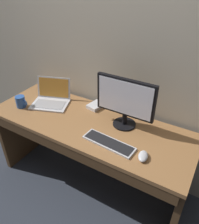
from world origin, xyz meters
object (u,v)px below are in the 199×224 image
(external_drive_box, at_px, (96,106))
(computer_mouse, at_px, (143,156))
(wired_keyboard, at_px, (109,143))
(coffee_mug, at_px, (21,102))
(external_monitor, at_px, (125,100))
(laptop_silver, at_px, (51,98))

(external_drive_box, bearing_deg, computer_mouse, -32.55)
(wired_keyboard, height_order, external_drive_box, external_drive_box)
(computer_mouse, distance_m, coffee_mug, 1.23)
(external_monitor, distance_m, wired_keyboard, 0.35)
(external_monitor, xyz_separation_m, computer_mouse, (0.28, -0.27, -0.23))
(computer_mouse, height_order, external_drive_box, computer_mouse)
(external_monitor, bearing_deg, wired_keyboard, -88.94)
(wired_keyboard, xyz_separation_m, computer_mouse, (0.28, -0.01, 0.01))
(computer_mouse, distance_m, external_drive_box, 0.74)
(laptop_silver, height_order, external_drive_box, laptop_silver)
(computer_mouse, bearing_deg, coffee_mug, 163.47)
(wired_keyboard, bearing_deg, computer_mouse, -2.05)
(coffee_mug, bearing_deg, external_monitor, 13.22)
(wired_keyboard, distance_m, external_drive_box, 0.53)
(laptop_silver, relative_size, coffee_mug, 3.21)
(wired_keyboard, height_order, coffee_mug, coffee_mug)
(external_drive_box, bearing_deg, external_monitor, -20.31)
(laptop_silver, relative_size, external_monitor, 0.86)
(computer_mouse, bearing_deg, laptop_silver, 151.98)
(external_drive_box, bearing_deg, laptop_silver, -160.56)
(computer_mouse, relative_size, coffee_mug, 0.88)
(external_monitor, height_order, coffee_mug, external_monitor)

